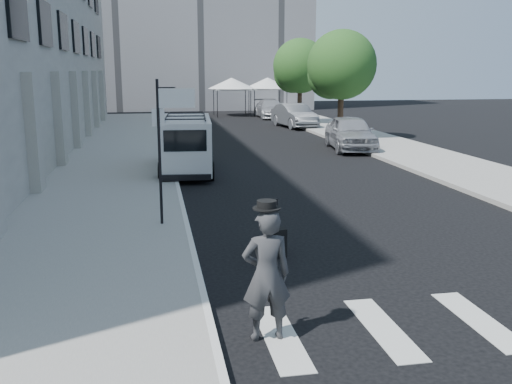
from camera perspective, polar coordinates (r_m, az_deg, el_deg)
name	(u,v)px	position (r m, az deg, el deg)	size (l,w,h in m)	color
ground	(296,266)	(11.59, 4.04, -7.36)	(120.00, 120.00, 0.00)	black
sidewalk_left	(120,154)	(26.89, -13.44, 3.70)	(4.50, 48.00, 0.15)	gray
sidewalk_right	(363,138)	(32.97, 10.68, 5.33)	(4.00, 56.00, 0.15)	gray
sign_pole	(168,121)	(13.84, -8.75, 6.98)	(1.03, 0.07, 3.50)	black
tree_near	(339,68)	(32.39, 8.31, 12.21)	(3.80, 3.83, 6.03)	black
tree_far	(298,68)	(41.03, 4.24, 12.26)	(3.80, 3.83, 6.03)	black
tent_left	(232,84)	(49.06, -2.45, 10.78)	(4.00, 4.00, 3.20)	black
tent_right	(268,83)	(50.09, 1.16, 10.81)	(4.00, 4.00, 3.20)	black
businessman	(266,275)	(8.25, 1.05, -8.32)	(0.71, 0.47, 1.96)	#353538
briefcase	(272,243)	(12.43, 1.62, -5.15)	(0.12, 0.44, 0.34)	black
suitcase	(277,241)	(12.07, 2.09, -4.96)	(0.37, 0.48, 1.19)	black
cargo_van	(187,144)	(21.98, -6.97, 4.80)	(2.25, 5.61, 2.09)	silver
parked_car_a	(350,133)	(28.43, 9.42, 5.87)	(1.98, 4.93, 1.68)	#96979D
parked_car_b	(294,116)	(39.20, 3.85, 7.63)	(1.70, 4.88, 1.61)	#56595D
parked_car_c	(270,109)	(47.02, 1.44, 8.32)	(2.07, 5.10, 1.48)	#A6A8AE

